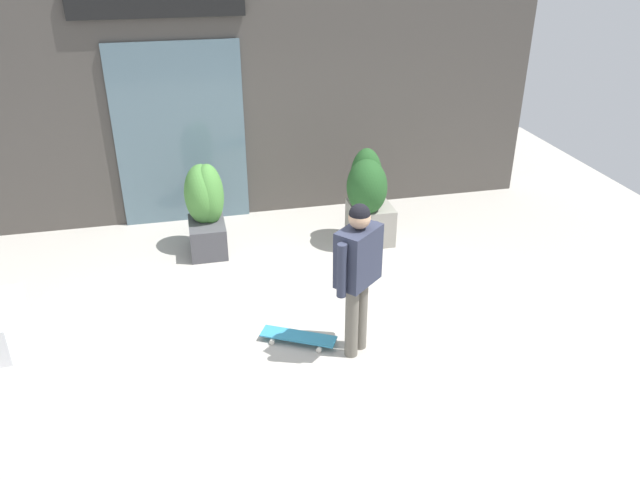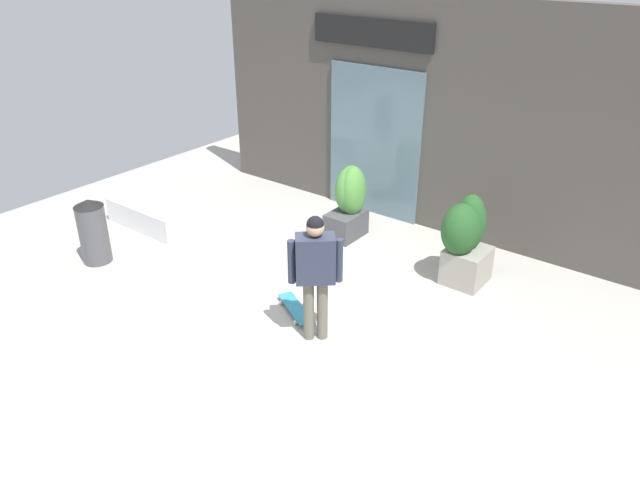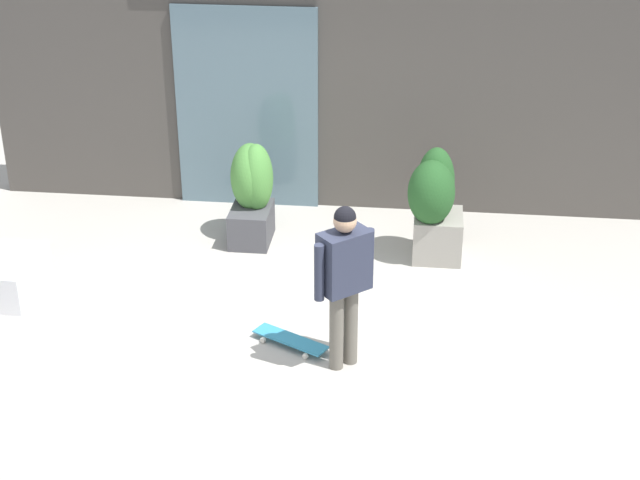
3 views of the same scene
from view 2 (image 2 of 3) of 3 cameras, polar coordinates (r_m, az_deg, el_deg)
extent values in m
plane|color=#B2ADA3|center=(8.02, -1.05, -5.85)|extent=(12.00, 12.00, 0.00)
cube|color=#4C4742|center=(9.70, 10.55, 11.27)|extent=(8.26, 0.25, 3.59)
cube|color=slate|center=(10.19, 5.11, 9.13)|extent=(1.73, 0.06, 2.49)
cube|color=black|center=(9.85, 4.86, 18.92)|extent=(2.16, 0.05, 0.43)
cylinder|color=#666056|center=(7.14, -1.07, -6.57)|extent=(0.13, 0.13, 0.79)
cylinder|color=#666056|center=(7.15, 0.21, -6.53)|extent=(0.13, 0.13, 0.79)
cube|color=#2D3347|center=(6.80, -0.45, -1.77)|extent=(0.51, 0.49, 0.56)
cylinder|color=#2D3347|center=(6.80, -2.71, -2.06)|extent=(0.09, 0.09, 0.53)
cylinder|color=#2D3347|center=(6.83, 1.80, -1.94)|extent=(0.09, 0.09, 0.53)
sphere|color=tan|center=(6.62, -0.46, 1.18)|extent=(0.21, 0.21, 0.21)
sphere|color=black|center=(6.60, -0.46, 1.46)|extent=(0.19, 0.19, 0.19)
cube|color=teal|center=(7.78, -2.31, -6.41)|extent=(0.78, 0.54, 0.02)
cylinder|color=silver|center=(7.96, -3.71, -5.93)|extent=(0.06, 0.05, 0.05)
cylinder|color=silver|center=(8.03, -2.26, -5.59)|extent=(0.06, 0.05, 0.05)
cylinder|color=silver|center=(7.58, -2.35, -7.79)|extent=(0.06, 0.05, 0.05)
cylinder|color=silver|center=(7.64, -0.84, -7.42)|extent=(0.06, 0.05, 0.05)
cube|color=gray|center=(8.58, 13.64, -2.34)|extent=(0.54, 0.59, 0.51)
ellipsoid|color=#235123|center=(8.28, 13.15, 0.98)|extent=(0.51, 0.59, 0.73)
ellipsoid|color=#235123|center=(8.39, 13.96, 1.57)|extent=(0.42, 0.44, 0.82)
cube|color=#47474C|center=(9.63, 2.46, 1.49)|extent=(0.45, 0.64, 0.42)
ellipsoid|color=#4C8C3D|center=(9.44, 3.14, 4.60)|extent=(0.38, 0.45, 0.81)
ellipsoid|color=#4C8C3D|center=(9.52, 2.90, 4.75)|extent=(0.45, 0.57, 0.79)
cylinder|color=#4C4C51|center=(9.38, -20.58, 0.52)|extent=(0.41, 0.41, 0.88)
cone|color=black|center=(9.18, -21.07, 3.28)|extent=(0.42, 0.42, 0.10)
cube|color=white|center=(10.42, -15.04, 2.56)|extent=(1.53, 0.90, 0.40)
camera|label=1|loc=(5.16, -54.51, 10.10)|focal=34.72mm
camera|label=3|loc=(4.15, -97.94, 5.87)|focal=53.99mm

